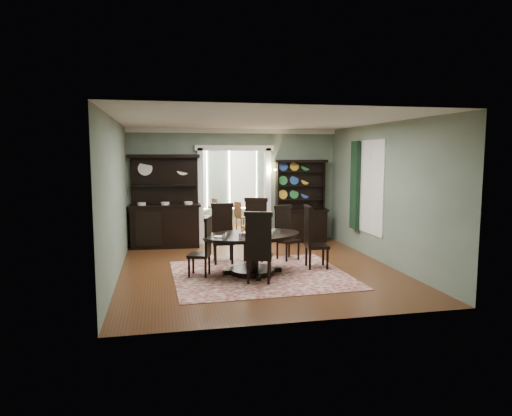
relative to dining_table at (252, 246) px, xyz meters
The scene contains 19 objects.
room 1.10m from the dining_table, 61.61° to the left, with size 5.51×6.01×3.01m.
parlor 5.91m from the dining_table, 88.18° to the left, with size 3.51×3.50×3.01m.
doorway_trim 3.47m from the dining_table, 86.79° to the left, with size 2.08×0.25×2.57m.
right_window 3.30m from the dining_table, 23.11° to the left, with size 0.15×1.47×2.12m.
wall_sconce 3.60m from the dining_table, 70.16° to the left, with size 0.27×0.21×0.21m.
rug 0.58m from the dining_table, 44.36° to the right, with size 3.33×2.92×0.01m, color maroon.
dining_table is the anchor object (origin of this frame).
centerpiece 0.32m from the dining_table, 151.57° to the right, with size 1.32×0.85×0.22m.
chair_far_left 1.19m from the dining_table, 111.50° to the left, with size 0.50×0.48×1.28m.
chair_far_mid 1.27m from the dining_table, 75.35° to the left, with size 0.64×0.63×1.38m.
chair_far_right 1.47m from the dining_table, 48.40° to the left, with size 0.57×0.56×1.21m.
chair_end_left 0.95m from the dining_table, behind, with size 0.52×0.54×1.16m.
chair_end_right 1.30m from the dining_table, ahead, with size 0.50×0.53×1.30m.
chair_near 0.72m from the dining_table, 91.64° to the right, with size 0.60×0.59×1.33m.
sideboard 3.45m from the dining_table, 118.28° to the left, with size 1.81×0.72×2.34m.
welsh_dresser 3.64m from the dining_table, 57.42° to the left, with size 1.45×0.65×2.19m.
parlor_table 5.16m from the dining_table, 89.14° to the left, with size 0.84×0.84×0.78m.
parlor_chair_left 4.98m from the dining_table, 93.07° to the left, with size 0.47×0.46×1.02m.
parlor_chair_right 4.94m from the dining_table, 82.65° to the left, with size 0.44×0.43×0.91m.
Camera 1 is at (-1.92, -8.90, 2.34)m, focal length 32.00 mm.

